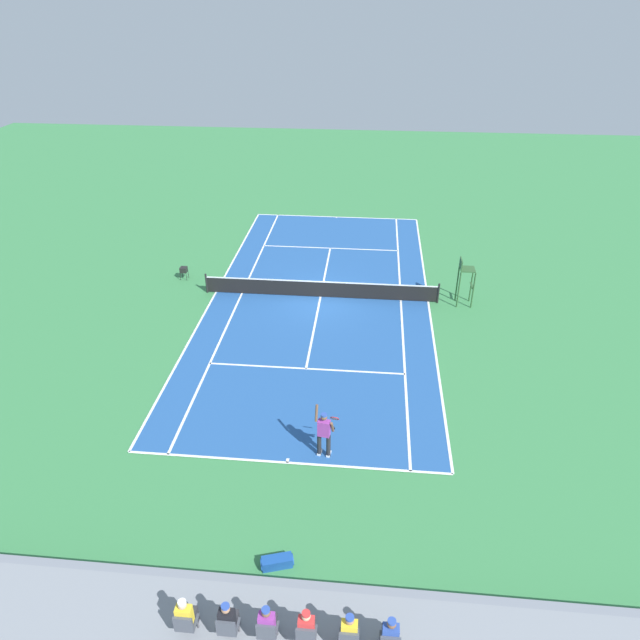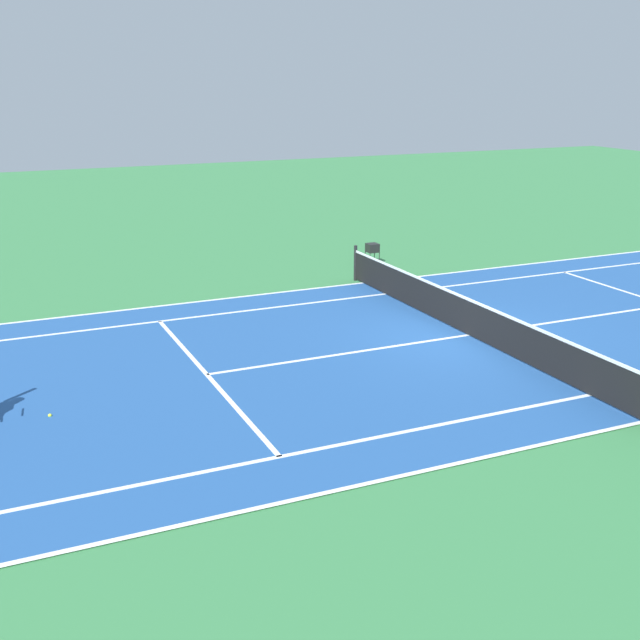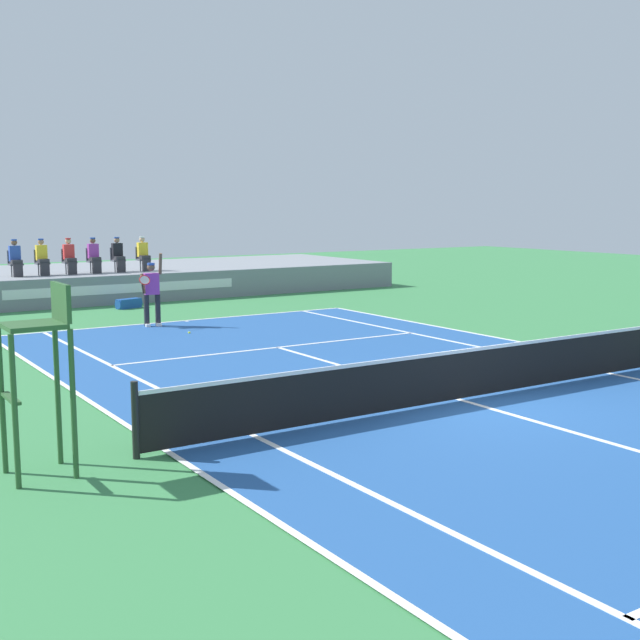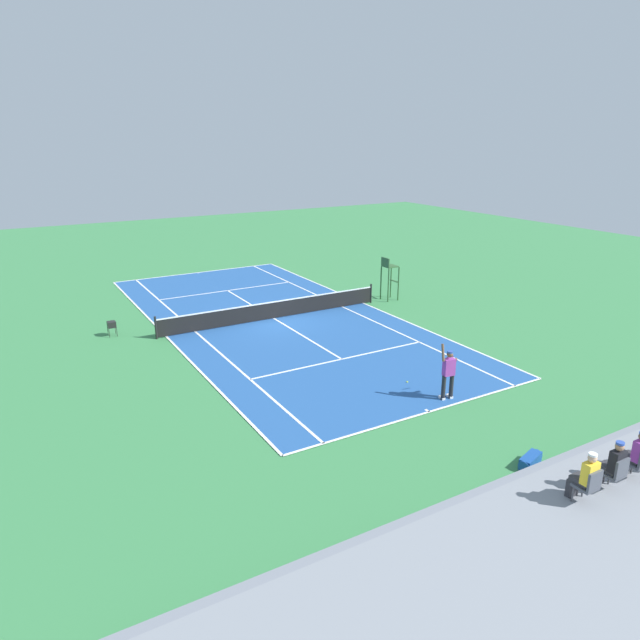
% 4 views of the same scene
% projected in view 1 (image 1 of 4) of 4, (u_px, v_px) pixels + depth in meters
% --- Properties ---
extents(ground_plane, '(80.00, 80.00, 0.00)m').
position_uv_depth(ground_plane, '(320.00, 297.00, 29.41)').
color(ground_plane, '#387F47').
extents(court, '(11.08, 23.88, 0.03)m').
position_uv_depth(court, '(320.00, 297.00, 29.40)').
color(court, '#235193').
rests_on(court, ground).
extents(net, '(11.98, 0.10, 1.07)m').
position_uv_depth(net, '(320.00, 288.00, 29.14)').
color(net, black).
rests_on(net, ground).
extents(barrier_wall, '(23.41, 0.25, 1.02)m').
position_uv_depth(barrier_wall, '(257.00, 593.00, 14.53)').
color(barrier_wall, gray).
rests_on(barrier_wall, ground).
extents(spectator_seated_0, '(0.44, 0.60, 1.26)m').
position_uv_depth(spectator_seated_0, '(390.00, 635.00, 12.45)').
color(spectator_seated_0, '#474C56').
rests_on(spectator_seated_0, bleacher_platform).
extents(spectator_seated_1, '(0.44, 0.60, 1.26)m').
position_uv_depth(spectator_seated_1, '(349.00, 631.00, 12.52)').
color(spectator_seated_1, '#474C56').
rests_on(spectator_seated_1, bleacher_platform).
extents(spectator_seated_2, '(0.44, 0.60, 1.26)m').
position_uv_depth(spectator_seated_2, '(307.00, 627.00, 12.60)').
color(spectator_seated_2, '#474C56').
rests_on(spectator_seated_2, bleacher_platform).
extents(spectator_seated_3, '(0.44, 0.60, 1.26)m').
position_uv_depth(spectator_seated_3, '(268.00, 624.00, 12.67)').
color(spectator_seated_3, '#474C56').
rests_on(spectator_seated_3, bleacher_platform).
extents(spectator_seated_4, '(0.44, 0.60, 1.26)m').
position_uv_depth(spectator_seated_4, '(228.00, 620.00, 12.74)').
color(spectator_seated_4, '#474C56').
rests_on(spectator_seated_4, bleacher_platform).
extents(spectator_seated_5, '(0.44, 0.60, 1.26)m').
position_uv_depth(spectator_seated_5, '(186.00, 616.00, 12.82)').
color(spectator_seated_5, '#474C56').
rests_on(spectator_seated_5, bleacher_platform).
extents(tennis_player, '(0.81, 0.62, 2.08)m').
position_uv_depth(tennis_player, '(324.00, 433.00, 19.01)').
color(tennis_player, '#232328').
rests_on(tennis_player, ground).
extents(tennis_ball, '(0.07, 0.07, 0.07)m').
position_uv_depth(tennis_ball, '(320.00, 420.00, 21.06)').
color(tennis_ball, '#D1E533').
rests_on(tennis_ball, ground).
extents(umpire_chair, '(0.77, 0.77, 2.44)m').
position_uv_depth(umpire_chair, '(465.00, 276.00, 28.04)').
color(umpire_chair, '#2D562D').
rests_on(umpire_chair, ground).
extents(equipment_bag, '(0.95, 0.57, 0.32)m').
position_uv_depth(equipment_bag, '(277.00, 562.00, 15.71)').
color(equipment_bag, '#194799').
rests_on(equipment_bag, ground).
extents(ball_hopper, '(0.36, 0.36, 0.70)m').
position_uv_depth(ball_hopper, '(184.00, 269.00, 30.98)').
color(ball_hopper, black).
rests_on(ball_hopper, ground).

